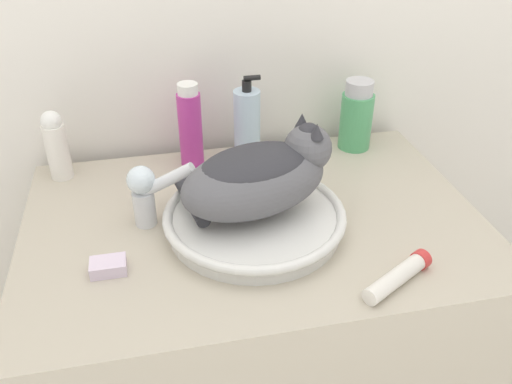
{
  "coord_description": "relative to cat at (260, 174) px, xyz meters",
  "views": [
    {
      "loc": [
        -0.19,
        -0.58,
        1.5
      ],
      "look_at": [
        -0.01,
        0.27,
        0.95
      ],
      "focal_mm": 38.0,
      "sensor_mm": 36.0,
      "label": 1
    }
  ],
  "objects": [
    {
      "name": "cream_tube",
      "position": [
        0.2,
        -0.22,
        -0.11
      ],
      "size": [
        0.15,
        0.11,
        0.04
      ],
      "rotation": [
        0.0,
        0.0,
        0.52
      ],
      "color": "silver",
      "rests_on": "vanity_counter"
    },
    {
      "name": "sink_basin",
      "position": [
        -0.01,
        -0.0,
        -0.1
      ],
      "size": [
        0.36,
        0.36,
        0.04
      ],
      "color": "silver",
      "rests_on": "vanity_counter"
    },
    {
      "name": "soap_bar",
      "position": [
        -0.29,
        -0.08,
        -0.11
      ],
      "size": [
        0.06,
        0.04,
        0.02
      ],
      "color": "silver",
      "rests_on": "vanity_counter"
    },
    {
      "name": "vanity_counter",
      "position": [
        -0.01,
        0.03,
        -0.55
      ],
      "size": [
        0.93,
        0.64,
        0.85
      ],
      "color": "#B2A893",
      "rests_on": "ground_plane"
    },
    {
      "name": "wall_back",
      "position": [
        -0.01,
        0.41,
        0.23
      ],
      "size": [
        8.0,
        0.05,
        2.4
      ],
      "color": "silver",
      "rests_on": "ground_plane"
    },
    {
      "name": "mouthwash_bottle",
      "position": [
        0.31,
        0.29,
        -0.04
      ],
      "size": [
        0.08,
        0.08,
        0.18
      ],
      "color": "#4CA366",
      "rests_on": "vanity_counter"
    },
    {
      "name": "shampoo_bottle_tall",
      "position": [
        -0.1,
        0.29,
        -0.02
      ],
      "size": [
        0.06,
        0.06,
        0.2
      ],
      "color": "#B2338C",
      "rests_on": "vanity_counter"
    },
    {
      "name": "deodorant_stick",
      "position": [
        -0.4,
        0.29,
        -0.04
      ],
      "size": [
        0.05,
        0.05,
        0.16
      ],
      "color": "white",
      "rests_on": "vanity_counter"
    },
    {
      "name": "cat",
      "position": [
        0.0,
        0.0,
        0.0
      ],
      "size": [
        0.33,
        0.25,
        0.17
      ],
      "rotation": [
        0.0,
        0.0,
        0.28
      ],
      "color": "#56565B",
      "rests_on": "sink_basin"
    },
    {
      "name": "soap_pump_bottle",
      "position": [
        0.03,
        0.29,
        -0.03
      ],
      "size": [
        0.06,
        0.06,
        0.21
      ],
      "color": "silver",
      "rests_on": "vanity_counter"
    },
    {
      "name": "faucet",
      "position": [
        -0.21,
        0.06,
        -0.04
      ],
      "size": [
        0.14,
        0.07,
        0.14
      ],
      "rotation": [
        0.0,
        0.0,
        -0.29
      ],
      "color": "silver",
      "rests_on": "vanity_counter"
    }
  ]
}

